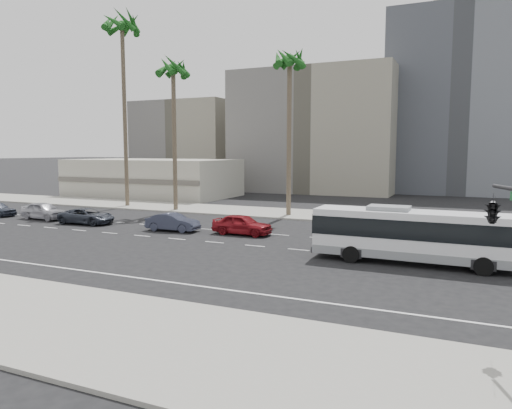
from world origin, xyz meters
The scene contains 17 objects.
ground centered at (0.00, 0.00, 0.00)m, with size 700.00×700.00×0.00m, color black.
sidewalk_north centered at (0.00, 15.50, 0.07)m, with size 120.00×7.00×0.15m, color gray.
sidewalk_south centered at (0.00, -15.50, 0.07)m, with size 120.00×7.00×0.15m, color gray.
commercial_low centered at (-30.00, 25.99, 2.50)m, with size 22.00×12.16×5.00m.
midrise_beige_west centered at (-12.00, 45.00, 9.00)m, with size 24.00×18.00×18.00m, color slate.
midrise_gray_center centered at (8.00, 52.00, 13.00)m, with size 20.00×20.00×26.00m, color #4D5058.
midrise_beige_far centered at (-38.00, 50.00, 7.50)m, with size 18.00×16.00×15.00m, color slate.
civic_tower centered at (-2.00, 250.00, 38.83)m, with size 42.00×42.00×129.00m.
city_bus centered at (6.94, -0.91, 1.64)m, with size 10.91×2.67×3.12m.
car_a centered at (-5.61, 3.51, 0.76)m, with size 4.48×1.80×1.53m, color maroon.
car_b centered at (-11.19, 2.77, 0.69)m, with size 4.20×1.47×1.38m, color #2F3244.
car_c centered at (-19.87, 2.83, 0.66)m, with size 4.78×2.21×1.33m, color #292D37.
car_d centered at (-25.42, 3.35, 0.79)m, with size 4.62×1.86×1.57m, color #ACABB3.
traffic_signal centered at (10.32, -11.82, 4.33)m, with size 2.39×3.32×5.19m.
palm_near centered at (-5.94, 14.31, 14.09)m, with size 4.61×4.61×15.55m.
palm_mid centered at (-17.91, 13.29, 13.92)m, with size 5.01×5.01×15.47m.
palm_far centered at (-24.87, 14.23, 18.96)m, with size 6.08×6.08×20.88m.
Camera 1 is at (9.48, -27.79, 6.15)m, focal length 33.45 mm.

